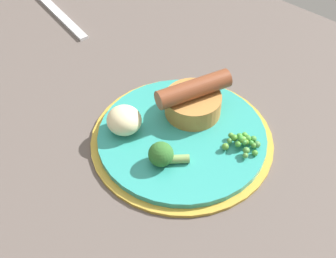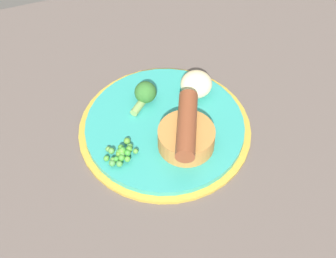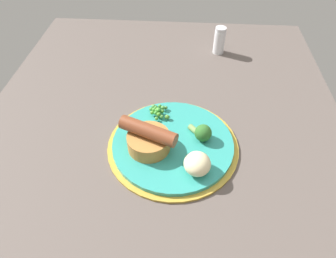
% 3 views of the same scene
% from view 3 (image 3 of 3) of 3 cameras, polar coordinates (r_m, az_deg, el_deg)
% --- Properties ---
extents(dining_table, '(1.10, 0.80, 0.03)m').
position_cam_3_polar(dining_table, '(0.61, -1.72, -4.57)').
color(dining_table, '#564C47').
rests_on(dining_table, ground).
extents(dinner_plate, '(0.26, 0.26, 0.01)m').
position_cam_3_polar(dinner_plate, '(0.60, 0.94, -2.95)').
color(dinner_plate, '#B79333').
rests_on(dinner_plate, dining_table).
extents(sausage_pudding, '(0.08, 0.11, 0.06)m').
position_cam_3_polar(sausage_pudding, '(0.57, -3.72, -1.83)').
color(sausage_pudding, '#AD7538').
rests_on(sausage_pudding, dinner_plate).
extents(pea_pile, '(0.05, 0.05, 0.02)m').
position_cam_3_polar(pea_pile, '(0.65, -1.88, 3.51)').
color(pea_pile, '#4B8E36').
rests_on(pea_pile, dinner_plate).
extents(broccoli_floret_near, '(0.05, 0.05, 0.03)m').
position_cam_3_polar(broccoli_floret_near, '(0.59, 6.56, -0.69)').
color(broccoli_floret_near, '#2D6628').
rests_on(broccoli_floret_near, dinner_plate).
extents(potato_chunk_1, '(0.06, 0.06, 0.04)m').
position_cam_3_polar(potato_chunk_1, '(0.54, 5.59, -6.61)').
color(potato_chunk_1, beige).
rests_on(potato_chunk_1, dinner_plate).
extents(salt_shaker, '(0.03, 0.03, 0.07)m').
position_cam_3_polar(salt_shaker, '(0.87, 9.77, 16.28)').
color(salt_shaker, silver).
rests_on(salt_shaker, dining_table).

